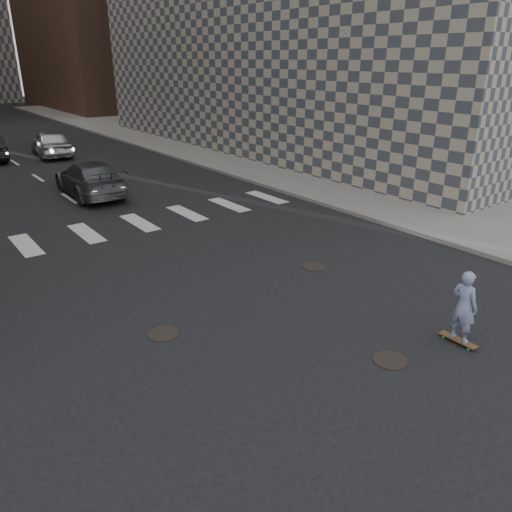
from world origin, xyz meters
The scene contains 8 objects.
ground centered at (0.00, 0.00, 0.00)m, with size 160.00×160.00×0.00m, color black.
sidewalk_right centered at (14.50, 20.00, 0.07)m, with size 13.00×80.00×0.15m, color gray.
manhole_a centered at (1.20, -2.50, 0.01)m, with size 0.70×0.70×0.02m, color black.
manhole_b centered at (-2.00, 1.20, 0.01)m, with size 0.70×0.70×0.02m, color black.
manhole_c centered at (3.30, 2.00, 0.01)m, with size 0.70×0.70×0.02m, color black.
skateboarder centered at (2.90, -2.94, 0.88)m, with size 0.41×0.85×1.68m.
traffic_car_b centered at (1.01, 14.00, 0.75)m, with size 2.10×5.16×1.50m, color #4E5055.
traffic_car_d centered at (2.42, 24.77, 0.81)m, with size 1.91×4.75×1.62m, color #BABCC2.
Camera 1 is at (-6.13, -7.75, 5.71)m, focal length 35.00 mm.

